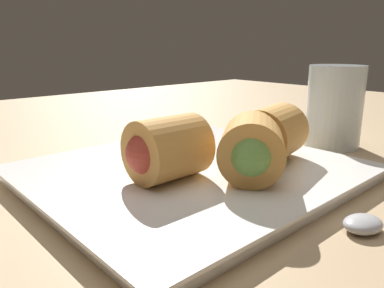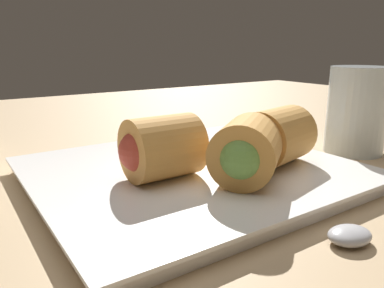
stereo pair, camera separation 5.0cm
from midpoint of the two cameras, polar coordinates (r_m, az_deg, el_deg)
table_surface at (r=36.50cm, az=-1.25°, el=-7.38°), size 180.00×140.00×2.00cm
serving_plate at (r=36.33cm, az=3.95°, el=-4.56°), size 29.15×26.18×1.50cm
roll_front_left at (r=37.29cm, az=16.27°, el=0.97°), size 7.49×6.72×5.49cm
roll_front_right at (r=31.68cm, az=12.71°, el=-1.21°), size 8.14×8.04×5.49cm
roll_back_left at (r=31.93cm, az=-0.74°, el=-0.71°), size 7.01×5.50×5.49cm
spoon at (r=30.18cm, az=30.08°, el=-11.39°), size 15.80×3.44×1.10cm
drinking_glass at (r=50.24cm, az=26.51°, el=4.57°), size 6.90×6.90×10.39cm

